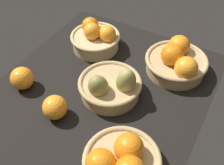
{
  "coord_description": "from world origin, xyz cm",
  "views": [
    {
      "loc": [
        55.88,
        36.14,
        75.05
      ],
      "look_at": [
        -2.31,
        3.3,
        7.0
      ],
      "focal_mm": 43.95,
      "sensor_mm": 36.0,
      "label": 1
    }
  ],
  "objects_px": {
    "basket_far_left": "(177,61)",
    "basket_center_pears": "(111,86)",
    "loose_orange_side_gap": "(55,107)",
    "basket_far_right": "(121,162)",
    "basket_near_left": "(96,38)",
    "loose_orange_back_gap": "(22,78)"
  },
  "relations": [
    {
      "from": "basket_center_pears",
      "to": "loose_orange_side_gap",
      "type": "height_order",
      "value": "basket_center_pears"
    },
    {
      "from": "basket_far_left",
      "to": "loose_orange_back_gap",
      "type": "bearing_deg",
      "value": -52.1
    },
    {
      "from": "basket_far_left",
      "to": "loose_orange_side_gap",
      "type": "bearing_deg",
      "value": -33.76
    },
    {
      "from": "basket_far_left",
      "to": "basket_center_pears",
      "type": "bearing_deg",
      "value": -33.75
    },
    {
      "from": "basket_far_right",
      "to": "loose_orange_side_gap",
      "type": "distance_m",
      "value": 0.28
    },
    {
      "from": "basket_far_right",
      "to": "basket_center_pears",
      "type": "bearing_deg",
      "value": -144.63
    },
    {
      "from": "basket_far_right",
      "to": "loose_orange_back_gap",
      "type": "relative_size",
      "value": 2.67
    },
    {
      "from": "basket_center_pears",
      "to": "loose_orange_back_gap",
      "type": "xyz_separation_m",
      "value": [
        0.12,
        -0.29,
        -0.0
      ]
    },
    {
      "from": "basket_far_left",
      "to": "basket_center_pears",
      "type": "xyz_separation_m",
      "value": [
        0.23,
        -0.15,
        -0.0
      ]
    },
    {
      "from": "basket_far_left",
      "to": "basket_far_right",
      "type": "height_order",
      "value": "basket_far_left"
    },
    {
      "from": "basket_center_pears",
      "to": "loose_orange_back_gap",
      "type": "relative_size",
      "value": 2.68
    },
    {
      "from": "basket_near_left",
      "to": "basket_far_right",
      "type": "bearing_deg",
      "value": 38.83
    },
    {
      "from": "basket_near_left",
      "to": "basket_far_right",
      "type": "distance_m",
      "value": 0.56
    },
    {
      "from": "basket_center_pears",
      "to": "loose_orange_side_gap",
      "type": "relative_size",
      "value": 2.73
    },
    {
      "from": "basket_far_left",
      "to": "basket_near_left",
      "type": "relative_size",
      "value": 1.15
    },
    {
      "from": "basket_near_left",
      "to": "loose_orange_back_gap",
      "type": "height_order",
      "value": "basket_near_left"
    },
    {
      "from": "basket_far_left",
      "to": "loose_orange_back_gap",
      "type": "xyz_separation_m",
      "value": [
        0.35,
        -0.45,
        -0.01
      ]
    },
    {
      "from": "basket_far_left",
      "to": "basket_far_right",
      "type": "distance_m",
      "value": 0.46
    },
    {
      "from": "basket_far_right",
      "to": "basket_center_pears",
      "type": "height_order",
      "value": "basket_center_pears"
    },
    {
      "from": "loose_orange_back_gap",
      "to": "basket_center_pears",
      "type": "bearing_deg",
      "value": 111.94
    },
    {
      "from": "basket_near_left",
      "to": "loose_orange_side_gap",
      "type": "relative_size",
      "value": 2.52
    },
    {
      "from": "basket_far_left",
      "to": "basket_center_pears",
      "type": "height_order",
      "value": "basket_center_pears"
    }
  ]
}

